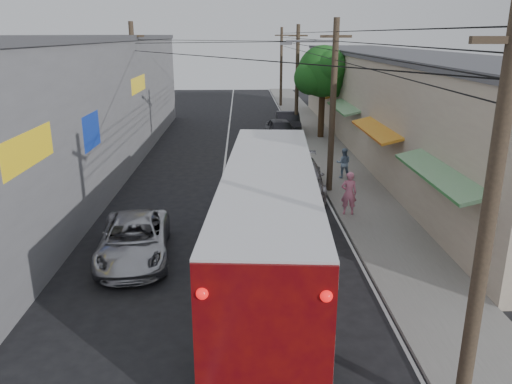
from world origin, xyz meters
TOP-DOWN VIEW (x-y plane):
  - ground at (0.00, 0.00)m, footprint 120.00×120.00m
  - sidewalk at (6.50, 20.00)m, footprint 3.00×80.00m
  - building_right at (10.99, 22.00)m, footprint 7.09×40.00m
  - building_left at (-8.50, 18.00)m, footprint 7.20×36.00m
  - utility_poles at (3.13, 20.33)m, footprint 11.80×45.28m
  - street_tree at (6.87, 26.02)m, footprint 4.40×4.00m
  - coach_bus at (1.79, 4.10)m, footprint 3.58×12.62m
  - jeepney at (-2.67, 5.75)m, footprint 2.83×5.17m
  - parked_suv at (3.80, 13.00)m, footprint 2.49×5.42m
  - parked_car_mid at (3.80, 25.06)m, footprint 2.31×4.80m
  - parked_car_far at (4.60, 28.28)m, footprint 1.73×4.85m
  - pedestrian_near at (5.40, 9.57)m, footprint 0.70×0.49m
  - pedestrian_far at (6.29, 15.10)m, footprint 0.85×0.71m

SIDE VIEW (x-z plane):
  - ground at x=0.00m, z-range 0.00..0.00m
  - sidewalk at x=6.50m, z-range 0.00..0.12m
  - jeepney at x=-2.67m, z-range 0.00..1.37m
  - parked_suv at x=3.80m, z-range 0.00..1.54m
  - parked_car_mid at x=3.80m, z-range 0.00..1.58m
  - parked_car_far at x=4.60m, z-range 0.00..1.59m
  - pedestrian_far at x=6.29m, z-range 0.12..1.69m
  - pedestrian_near at x=5.40m, z-range 0.12..1.94m
  - coach_bus at x=1.79m, z-range 0.06..3.66m
  - building_right at x=10.99m, z-range 0.03..6.28m
  - building_left at x=-8.50m, z-range 0.03..7.28m
  - utility_poles at x=3.13m, z-range 0.13..8.13m
  - street_tree at x=6.87m, z-range 1.37..7.97m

